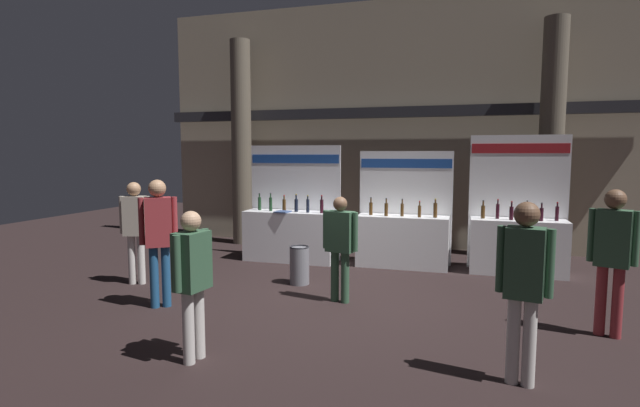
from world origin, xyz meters
TOP-DOWN VIEW (x-y plane):
  - ground_plane at (0.00, 0.00)m, footprint 24.00×24.00m
  - hall_colonnade at (0.00, 4.46)m, footprint 11.02×1.08m
  - exhibitor_booth_0 at (-1.63, 2.31)m, footprint 1.97×0.71m
  - exhibitor_booth_1 at (0.66, 2.44)m, footprint 1.84×0.66m
  - exhibitor_booth_2 at (2.76, 2.48)m, footprint 1.76×0.66m
  - trash_bin at (-0.86, 0.63)m, footprint 0.33×0.33m
  - visitor_0 at (0.04, -0.14)m, footprint 0.56×0.30m
  - visitor_1 at (2.34, -2.18)m, footprint 0.50×0.30m
  - visitor_2 at (-2.38, -1.12)m, footprint 0.45×0.39m
  - visitor_3 at (-0.95, -2.59)m, footprint 0.30×0.53m
  - visitor_4 at (-3.52, -0.15)m, footprint 0.50×0.33m
  - visitor_5 at (3.50, -0.54)m, footprint 0.51×0.33m

SIDE VIEW (x-z plane):
  - ground_plane at x=0.00m, z-range 0.00..0.00m
  - trash_bin at x=-0.86m, z-range 0.00..0.65m
  - exhibitor_booth_1 at x=0.66m, z-range -0.54..1.72m
  - exhibitor_booth_0 at x=-1.63m, z-range -0.57..1.81m
  - exhibitor_booth_2 at x=2.76m, z-range -0.65..1.91m
  - visitor_0 at x=0.04m, z-range 0.14..1.72m
  - visitor_3 at x=-0.95m, z-range 0.15..1.77m
  - visitor_4 at x=-3.52m, z-range 0.17..1.90m
  - visitor_1 at x=2.34m, z-range 0.17..1.94m
  - visitor_5 at x=3.50m, z-range 0.17..1.97m
  - visitor_2 at x=-2.38m, z-range 0.18..2.03m
  - hall_colonnade at x=0.00m, z-range -0.04..5.69m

